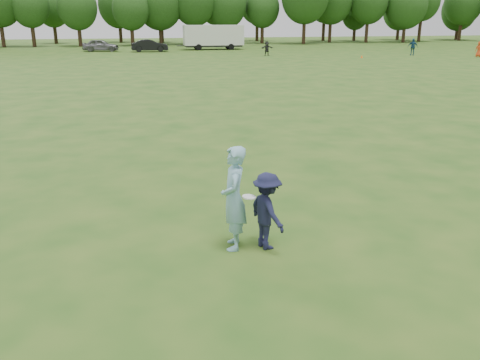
{
  "coord_description": "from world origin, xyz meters",
  "views": [
    {
      "loc": [
        -2.09,
        -9.18,
        4.44
      ],
      "look_at": [
        0.02,
        0.87,
        1.1
      ],
      "focal_mm": 38.0,
      "sensor_mm": 36.0,
      "label": 1
    }
  ],
  "objects": [
    {
      "name": "disc_in_play",
      "position": [
        -0.03,
        -0.24,
        1.12
      ],
      "size": [
        0.32,
        0.32,
        0.05
      ],
      "color": "white",
      "rests_on": "ground"
    },
    {
      "name": "player_far_c",
      "position": [
        36.02,
        42.31,
        0.86
      ],
      "size": [
        0.98,
        0.97,
        1.71
      ],
      "primitive_type": "imported",
      "rotation": [
        0.0,
        0.0,
        2.39
      ],
      "color": "#DC4419",
      "rests_on": "ground"
    },
    {
      "name": "player_far_b",
      "position": [
        30.13,
        46.25,
        0.95
      ],
      "size": [
        1.15,
        1.08,
        1.91
      ],
      "primitive_type": "imported",
      "rotation": [
        0.0,
        0.0,
        -0.71
      ],
      "color": "navy",
      "rests_on": "ground"
    },
    {
      "name": "defender",
      "position": [
        0.34,
        -0.2,
        0.78
      ],
      "size": [
        0.86,
        1.14,
        1.56
      ],
      "primitive_type": "imported",
      "rotation": [
        0.0,
        0.0,
        1.88
      ],
      "color": "#1A1B39",
      "rests_on": "ground"
    },
    {
      "name": "ground",
      "position": [
        0.0,
        0.0,
        0.0
      ],
      "size": [
        200.0,
        200.0,
        0.0
      ],
      "primitive_type": "plane",
      "color": "#224B15",
      "rests_on": "ground"
    },
    {
      "name": "treeline",
      "position": [
        2.81,
        76.9,
        6.26
      ],
      "size": [
        130.35,
        18.39,
        11.74
      ],
      "color": "#332114",
      "rests_on": "ground"
    },
    {
      "name": "cargo_trailer",
      "position": [
        9.08,
        61.33,
        1.78
      ],
      "size": [
        9.0,
        2.75,
        3.2
      ],
      "color": "white",
      "rests_on": "ground"
    },
    {
      "name": "car_f",
      "position": [
        0.41,
        58.58,
        0.76
      ],
      "size": [
        4.66,
        1.72,
        1.52
      ],
      "primitive_type": "imported",
      "rotation": [
        0.0,
        0.0,
        1.55
      ],
      "color": "black",
      "rests_on": "ground"
    },
    {
      "name": "player_far_d",
      "position": [
        13.4,
        49.26,
        0.81
      ],
      "size": [
        1.54,
        0.61,
        1.62
      ],
      "primitive_type": "imported",
      "rotation": [
        0.0,
        0.0,
        0.09
      ],
      "color": "#2A2A2A",
      "rests_on": "ground"
    },
    {
      "name": "car_e",
      "position": [
        -5.76,
        60.58,
        0.77
      ],
      "size": [
        4.68,
        2.25,
        1.54
      ],
      "primitive_type": "imported",
      "rotation": [
        0.0,
        0.0,
        1.47
      ],
      "color": "slate",
      "rests_on": "ground"
    },
    {
      "name": "field_cone",
      "position": [
        22.71,
        43.82,
        0.15
      ],
      "size": [
        0.28,
        0.28,
        0.3
      ],
      "primitive_type": "cone",
      "color": "#FF580D",
      "rests_on": "ground"
    },
    {
      "name": "thrower",
      "position": [
        -0.29,
        -0.06,
        1.04
      ],
      "size": [
        0.61,
        0.83,
        2.08
      ],
      "primitive_type": "imported",
      "rotation": [
        0.0,
        0.0,
        -1.73
      ],
      "color": "#81B6C8",
      "rests_on": "ground"
    }
  ]
}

